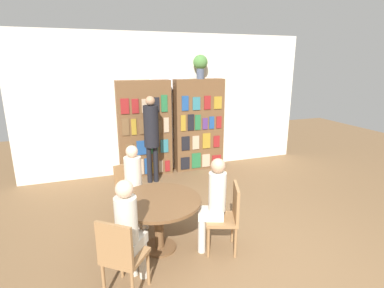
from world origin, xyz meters
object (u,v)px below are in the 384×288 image
at_px(chair_left_side, 130,190).
at_px(seated_reader_left, 135,182).
at_px(bookshelf_right, 199,125).
at_px(chair_far_side, 228,214).
at_px(seated_reader_back, 129,227).
at_px(chair_near_camera, 121,254).
at_px(seated_reader_right, 213,200).
at_px(librarian_standing, 151,131).
at_px(reading_table, 158,209).
at_px(bookshelf_left, 145,129).
at_px(flower_vase, 200,64).

xyz_separation_m(chair_left_side, seated_reader_left, (0.05, -0.18, 0.20)).
relative_size(bookshelf_right, chair_far_side, 2.25).
xyz_separation_m(seated_reader_left, seated_reader_back, (-0.25, -1.23, 0.00)).
relative_size(chair_near_camera, seated_reader_left, 0.72).
relative_size(seated_reader_left, seated_reader_back, 0.99).
bearing_deg(seated_reader_left, bookshelf_right, -145.79).
height_order(seated_reader_left, seated_reader_right, seated_reader_right).
height_order(bookshelf_right, librarian_standing, bookshelf_right).
relative_size(reading_table, seated_reader_back, 0.88).
bearing_deg(seated_reader_left, bookshelf_left, -120.37).
height_order(chair_near_camera, seated_reader_left, seated_reader_left).
height_order(flower_vase, seated_reader_left, flower_vase).
bearing_deg(chair_far_side, reading_table, 90.00).
relative_size(bookshelf_left, seated_reader_right, 1.62).
height_order(bookshelf_left, chair_far_side, bookshelf_left).
bearing_deg(reading_table, librarian_standing, 79.62).
distance_m(reading_table, chair_left_side, 0.89).
distance_m(seated_reader_left, seated_reader_right, 1.26).
distance_m(flower_vase, seated_reader_right, 3.60).
distance_m(bookshelf_left, seated_reader_back, 3.46).
xyz_separation_m(chair_near_camera, seated_reader_left, (0.37, 1.38, 0.20)).
relative_size(chair_far_side, seated_reader_left, 0.72).
height_order(chair_far_side, seated_reader_back, seated_reader_back).
distance_m(chair_near_camera, seated_reader_back, 0.27).
relative_size(flower_vase, seated_reader_left, 0.41).
height_order(chair_left_side, seated_reader_right, seated_reader_right).
distance_m(bookshelf_left, librarian_standing, 0.51).
xyz_separation_m(bookshelf_right, librarian_standing, (-1.20, -0.50, 0.07)).
distance_m(bookshelf_right, chair_left_side, 2.72).
height_order(flower_vase, seated_reader_right, flower_vase).
bearing_deg(bookshelf_right, chair_far_side, -104.17).
relative_size(chair_far_side, seated_reader_back, 0.72).
height_order(bookshelf_left, seated_reader_right, bookshelf_left).
height_order(chair_far_side, librarian_standing, librarian_standing).
distance_m(bookshelf_left, seated_reader_right, 3.07).
bearing_deg(seated_reader_right, bookshelf_left, 25.87).
xyz_separation_m(flower_vase, seated_reader_right, (-0.99, -3.05, -1.65)).
distance_m(seated_reader_back, librarian_standing, 2.99).
distance_m(flower_vase, seated_reader_left, 3.25).
bearing_deg(seated_reader_left, chair_left_side, -90.00).
xyz_separation_m(bookshelf_left, seated_reader_left, (-0.57, -2.11, -0.31)).
xyz_separation_m(bookshelf_left, chair_left_side, (-0.62, -1.93, -0.51)).
distance_m(flower_vase, reading_table, 3.70).
bearing_deg(chair_left_side, flower_vase, -149.43).
height_order(seated_reader_left, seated_reader_back, seated_reader_back).
bearing_deg(bookshelf_left, chair_far_side, -81.77).
bearing_deg(flower_vase, bookshelf_left, -179.78).
relative_size(seated_reader_right, librarian_standing, 0.71).
bearing_deg(chair_near_camera, seated_reader_back, 90.00).
relative_size(flower_vase, chair_left_side, 0.56).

